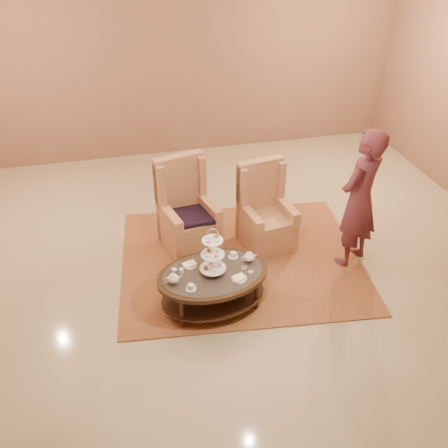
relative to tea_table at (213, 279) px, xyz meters
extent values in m
plane|color=tan|center=(0.30, 0.31, -0.39)|extent=(8.00, 8.00, 0.00)
cube|color=silver|center=(0.30, 0.31, -0.39)|extent=(8.00, 8.00, 0.02)
cube|color=#8B634C|center=(0.30, 4.31, 1.36)|extent=(8.00, 0.04, 3.50)
cube|color=#9F6A38|center=(0.54, 0.76, -0.39)|extent=(3.38, 2.92, 0.02)
cylinder|color=black|center=(-0.42, -0.28, -0.18)|extent=(0.06, 0.06, 0.42)
cylinder|color=black|center=(0.47, -0.18, -0.18)|extent=(0.06, 0.06, 0.42)
cylinder|color=black|center=(-0.47, 0.18, -0.18)|extent=(0.06, 0.06, 0.42)
cylinder|color=black|center=(0.42, 0.28, -0.18)|extent=(0.06, 0.06, 0.42)
cylinder|color=silver|center=(0.00, 0.00, 0.36)|extent=(0.01, 0.01, 0.53)
torus|color=silver|center=(0.00, 0.00, 0.62)|extent=(0.14, 0.02, 0.14)
cylinder|color=silver|center=(0.00, 0.00, 0.15)|extent=(0.33, 0.33, 0.01)
cylinder|color=silver|center=(0.00, 0.00, 0.34)|extent=(0.29, 0.29, 0.01)
cylinder|color=silver|center=(0.00, 0.00, 0.54)|extent=(0.26, 0.26, 0.01)
cylinder|color=#C6656E|center=(0.08, 0.01, 0.18)|extent=(0.05, 0.05, 0.03)
cylinder|color=tan|center=(-0.01, 0.08, 0.18)|extent=(0.05, 0.05, 0.03)
cylinder|color=brown|center=(-0.08, -0.01, 0.18)|extent=(0.05, 0.05, 0.03)
cylinder|color=beige|center=(0.01, -0.08, 0.18)|extent=(0.05, 0.05, 0.03)
ellipsoid|color=tan|center=(0.07, 0.03, 0.37)|extent=(0.05, 0.05, 0.03)
ellipsoid|color=brown|center=(-0.03, 0.07, 0.37)|extent=(0.05, 0.05, 0.03)
ellipsoid|color=beige|center=(-0.07, -0.03, 0.37)|extent=(0.05, 0.05, 0.03)
ellipsoid|color=#C6656E|center=(0.03, -0.07, 0.37)|extent=(0.05, 0.05, 0.03)
cube|color=brown|center=(0.05, 0.04, 0.55)|extent=(0.05, 0.04, 0.02)
cube|color=beige|center=(-0.04, 0.05, 0.55)|extent=(0.05, 0.04, 0.02)
cube|color=#C6656E|center=(-0.05, -0.04, 0.55)|extent=(0.05, 0.04, 0.02)
cube|color=tan|center=(0.04, -0.05, 0.55)|extent=(0.05, 0.04, 0.02)
ellipsoid|color=silver|center=(-0.46, -0.08, 0.15)|extent=(0.14, 0.14, 0.10)
cylinder|color=silver|center=(-0.46, -0.08, 0.20)|extent=(0.07, 0.07, 0.01)
sphere|color=silver|center=(-0.46, -0.08, 0.22)|extent=(0.02, 0.02, 0.02)
cone|color=silver|center=(-0.38, -0.07, 0.15)|extent=(0.08, 0.03, 0.05)
torus|color=silver|center=(-0.52, -0.08, 0.15)|extent=(0.07, 0.02, 0.07)
ellipsoid|color=silver|center=(0.46, 0.11, 0.15)|extent=(0.14, 0.14, 0.10)
cylinder|color=silver|center=(0.46, 0.11, 0.20)|extent=(0.07, 0.07, 0.01)
sphere|color=silver|center=(0.46, 0.11, 0.22)|extent=(0.02, 0.02, 0.02)
cone|color=silver|center=(0.54, 0.12, 0.15)|extent=(0.08, 0.03, 0.05)
torus|color=silver|center=(0.39, 0.10, 0.15)|extent=(0.07, 0.02, 0.07)
cylinder|color=silver|center=(-0.29, -0.23, 0.09)|extent=(0.13, 0.13, 0.01)
cylinder|color=silver|center=(-0.29, -0.23, 0.13)|extent=(0.08, 0.08, 0.06)
torus|color=silver|center=(-0.25, -0.22, 0.13)|extent=(0.04, 0.01, 0.04)
cylinder|color=silver|center=(0.29, 0.23, 0.09)|extent=(0.13, 0.13, 0.01)
cylinder|color=silver|center=(0.29, 0.23, 0.13)|extent=(0.08, 0.08, 0.06)
torus|color=silver|center=(0.33, 0.23, 0.13)|extent=(0.04, 0.01, 0.04)
cylinder|color=silver|center=(-0.24, 0.19, 0.09)|extent=(0.19, 0.19, 0.01)
cube|color=#F1EBCC|center=(-0.24, 0.19, 0.11)|extent=(0.17, 0.15, 0.02)
cylinder|color=silver|center=(0.26, -0.18, 0.09)|extent=(0.19, 0.19, 0.01)
cube|color=#F1EBCC|center=(0.26, -0.18, 0.11)|extent=(0.17, 0.15, 0.02)
cylinder|color=silver|center=(-0.35, 0.07, 0.12)|extent=(0.05, 0.05, 0.06)
cylinder|color=silver|center=(0.42, -0.10, 0.10)|extent=(0.07, 0.07, 0.01)
cylinder|color=#C6656E|center=(0.42, -0.10, 0.11)|extent=(0.05, 0.05, 0.01)
cylinder|color=silver|center=(0.36, -0.01, 0.10)|extent=(0.07, 0.07, 0.01)
cylinder|color=brown|center=(0.36, -0.01, 0.11)|extent=(0.05, 0.05, 0.01)
cylinder|color=silver|center=(-0.42, 0.14, 0.10)|extent=(0.07, 0.07, 0.01)
cylinder|color=beige|center=(-0.42, 0.14, 0.11)|extent=(0.05, 0.05, 0.01)
cube|color=tan|center=(-0.06, 1.23, -0.19)|extent=(0.82, 0.82, 0.41)
cube|color=tan|center=(-0.05, 1.18, 0.06)|extent=(0.70, 0.70, 0.10)
cube|color=tan|center=(-0.13, 1.50, 0.23)|extent=(0.69, 0.30, 1.26)
cube|color=tan|center=(-0.40, 1.39, 0.52)|extent=(0.15, 0.23, 0.58)
cube|color=tan|center=(0.16, 1.54, 0.52)|extent=(0.15, 0.23, 0.58)
cube|color=tan|center=(-0.32, 1.12, 0.14)|extent=(0.26, 0.62, 0.25)
cube|color=tan|center=(0.23, 1.25, 0.14)|extent=(0.26, 0.62, 0.25)
cube|color=black|center=(-0.04, 1.16, 0.13)|extent=(0.58, 0.54, 0.06)
cube|color=tan|center=(0.97, 1.01, -0.20)|extent=(0.73, 0.73, 0.38)
cube|color=tan|center=(0.97, 0.97, 0.03)|extent=(0.62, 0.62, 0.09)
cube|color=tan|center=(0.93, 1.28, 0.20)|extent=(0.65, 0.23, 1.18)
cube|color=tan|center=(0.66, 1.20, 0.47)|extent=(0.12, 0.21, 0.55)
cube|color=tan|center=(1.20, 1.28, 0.47)|extent=(0.12, 0.21, 0.55)
cube|color=tan|center=(0.71, 0.93, 0.11)|extent=(0.20, 0.58, 0.24)
cube|color=tan|center=(1.23, 1.01, 0.11)|extent=(0.20, 0.58, 0.24)
imported|color=#5B2731|center=(1.95, 0.43, 0.53)|extent=(0.81, 0.73, 1.86)
camera|label=1|loc=(-0.90, -4.32, 3.66)|focal=40.00mm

